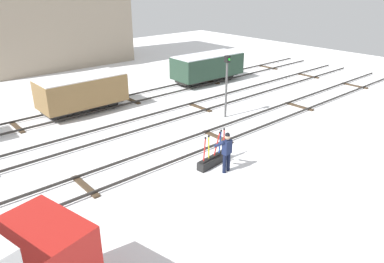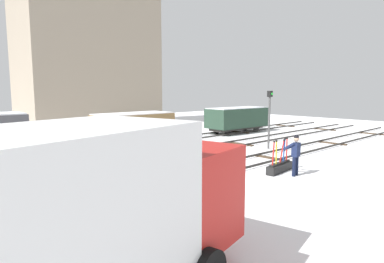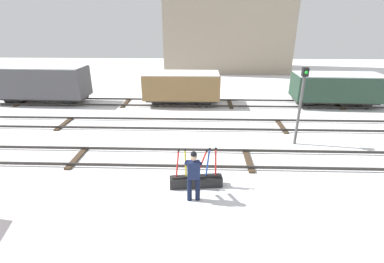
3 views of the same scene
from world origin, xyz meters
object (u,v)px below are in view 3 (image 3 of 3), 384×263
(switch_lever_frame, at_px, (196,180))
(freight_car_far_end, at_px, (40,82))
(signal_post, at_px, (301,98))
(rail_worker, at_px, (194,173))
(freight_car_back_track, at_px, (337,87))
(freight_car_near_switch, at_px, (182,86))

(switch_lever_frame, relative_size, freight_car_far_end, 0.29)
(signal_post, relative_size, freight_car_far_end, 0.55)
(rail_worker, bearing_deg, signal_post, 37.36)
(switch_lever_frame, relative_size, freight_car_back_track, 0.33)
(switch_lever_frame, distance_m, signal_post, 6.07)
(switch_lever_frame, distance_m, freight_car_back_track, 13.20)
(freight_car_near_switch, xyz_separation_m, freight_car_far_end, (-9.44, 0.00, 0.18))
(signal_post, xyz_separation_m, freight_car_far_end, (-15.04, 6.10, -0.74))
(freight_car_back_track, bearing_deg, rail_worker, -128.42)
(switch_lever_frame, xyz_separation_m, freight_car_near_switch, (-1.14, 9.74, 0.98))
(signal_post, bearing_deg, freight_car_near_switch, 132.57)
(switch_lever_frame, bearing_deg, freight_car_far_end, 130.64)
(rail_worker, bearing_deg, freight_car_near_switch, 89.10)
(signal_post, relative_size, freight_car_near_switch, 0.71)
(switch_lever_frame, bearing_deg, freight_car_back_track, 41.01)
(switch_lever_frame, height_order, freight_car_back_track, freight_car_back_track)
(rail_worker, bearing_deg, freight_car_far_end, 128.31)
(signal_post, distance_m, freight_car_back_track, 7.57)
(freight_car_back_track, bearing_deg, freight_car_near_switch, -178.05)
(freight_car_back_track, bearing_deg, freight_car_far_end, -178.05)
(signal_post, height_order, freight_car_far_end, signal_post)
(signal_post, bearing_deg, freight_car_far_end, 157.92)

